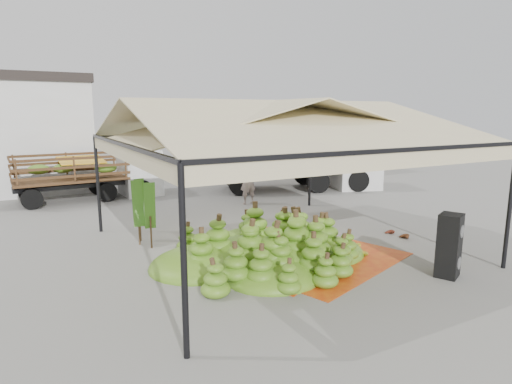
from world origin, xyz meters
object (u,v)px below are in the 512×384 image
truck_left (95,170)px  speaker_stack (449,246)px  banana_heap (267,237)px  vendor (248,181)px  truck_right (305,156)px

truck_left → speaker_stack: bearing=-70.1°
banana_heap → truck_left: size_ratio=0.97×
vendor → truck_left: truck_left is taller
truck_left → truck_right: (9.31, -2.31, 0.37)m
banana_heap → truck_left: bearing=103.8°
speaker_stack → truck_right: truck_right is taller
banana_heap → truck_left: (-2.54, 10.37, 0.62)m
speaker_stack → truck_left: bearing=88.1°
truck_left → truck_right: 9.60m
banana_heap → speaker_stack: (3.09, -2.88, 0.11)m
speaker_stack → vendor: 9.13m
banana_heap → speaker_stack: speaker_stack is taller
speaker_stack → truck_right: bearing=46.5°
truck_right → vendor: bearing=-137.6°
banana_heap → truck_right: size_ratio=0.72×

